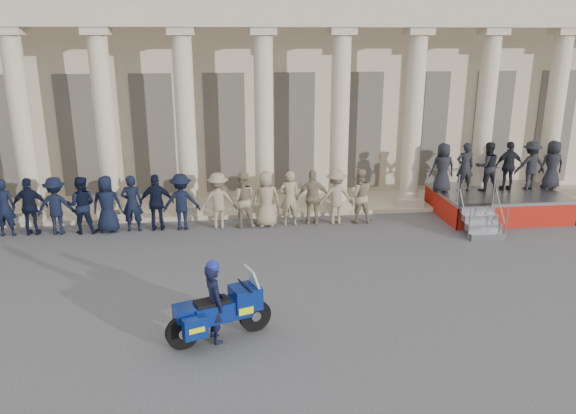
{
  "coord_description": "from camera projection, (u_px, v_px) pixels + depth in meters",
  "views": [
    {
      "loc": [
        -0.13,
        -10.86,
        6.02
      ],
      "look_at": [
        1.58,
        3.5,
        1.6
      ],
      "focal_mm": 35.0,
      "sensor_mm": 36.0,
      "label": 1
    }
  ],
  "objects": [
    {
      "name": "reviewing_stand",
      "position": [
        501.0,
        175.0,
        19.39
      ],
      "size": [
        4.83,
        4.01,
        2.55
      ],
      "color": "gray",
      "rests_on": "ground"
    },
    {
      "name": "building",
      "position": [
        222.0,
        71.0,
        24.77
      ],
      "size": [
        40.0,
        12.5,
        9.0
      ],
      "color": "#BFAE8F",
      "rests_on": "ground"
    },
    {
      "name": "ground",
      "position": [
        235.0,
        327.0,
        12.09
      ],
      "size": [
        90.0,
        90.0,
        0.0
      ],
      "primitive_type": "plane",
      "color": "#49494B",
      "rests_on": "ground"
    },
    {
      "name": "officer_rank",
      "position": [
        132.0,
        203.0,
        17.84
      ],
      "size": [
        15.92,
        0.7,
        1.84
      ],
      "color": "black",
      "rests_on": "ground"
    },
    {
      "name": "rider",
      "position": [
        214.0,
        301.0,
        11.34
      ],
      "size": [
        0.59,
        0.72,
        1.77
      ],
      "rotation": [
        0.0,
        0.0,
        1.93
      ],
      "color": "black",
      "rests_on": "ground"
    },
    {
      "name": "motorcycle",
      "position": [
        220.0,
        311.0,
        11.47
      ],
      "size": [
        2.18,
        1.29,
        1.46
      ],
      "rotation": [
        0.0,
        0.0,
        0.36
      ],
      "color": "black",
      "rests_on": "ground"
    }
  ]
}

